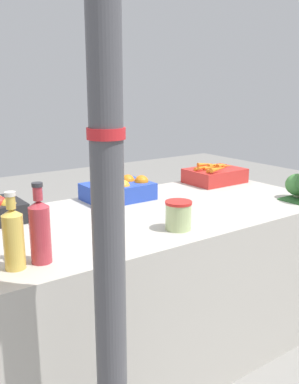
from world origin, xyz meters
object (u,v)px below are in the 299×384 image
at_px(orange_crate, 117,190).
at_px(carrot_crate, 215,175).
at_px(support_pole, 107,176).
at_px(juice_bottle_ruby, 40,229).
at_px(pickle_jar, 178,215).
at_px(juice_bottle_golden, 13,237).

height_order(orange_crate, carrot_crate, same).
bearing_deg(support_pole, juice_bottle_ruby, 96.19).
relative_size(support_pole, juice_bottle_ruby, 7.95).
height_order(juice_bottle_ruby, pickle_jar, juice_bottle_ruby).
bearing_deg(juice_bottle_golden, juice_bottle_ruby, 0.00).
relative_size(carrot_crate, pickle_jar, 2.80).
xyz_separation_m(support_pole, juice_bottle_golden, (-0.14, 0.40, -0.26)).
xyz_separation_m(orange_crate, juice_bottle_ruby, (-0.67, -0.58, 0.07)).
distance_m(support_pole, pickle_jar, 0.77).
bearing_deg(juice_bottle_ruby, juice_bottle_golden, 180.00).
xyz_separation_m(support_pole, juice_bottle_ruby, (-0.04, 0.40, -0.25)).
bearing_deg(orange_crate, carrot_crate, 0.25).
bearing_deg(pickle_jar, orange_crate, 85.60).
xyz_separation_m(support_pole, pickle_jar, (0.58, 0.40, -0.31)).
relative_size(juice_bottle_ruby, pickle_jar, 2.29).
bearing_deg(carrot_crate, pickle_jar, -143.20).
distance_m(carrot_crate, pickle_jar, 0.98).
bearing_deg(juice_bottle_golden, orange_crate, 37.29).
bearing_deg(orange_crate, pickle_jar, -94.40).
distance_m(support_pole, juice_bottle_ruby, 0.48).
distance_m(juice_bottle_golden, juice_bottle_ruby, 0.09).
bearing_deg(carrot_crate, support_pole, -144.08).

